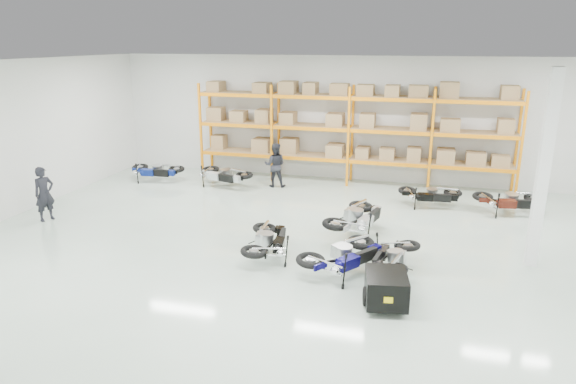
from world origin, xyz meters
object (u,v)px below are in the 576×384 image
(moto_back_a, at_px, (155,167))
(moto_back_d, at_px, (511,196))
(moto_touring_right, at_px, (393,252))
(moto_silver_left, at_px, (357,213))
(trailer, at_px, (386,288))
(moto_back_c, at_px, (430,191))
(person_left, at_px, (44,194))
(person_back, at_px, (275,165))
(moto_back_b, at_px, (223,171))
(moto_blue_centre, at_px, (344,250))
(moto_black_far_left, at_px, (269,236))

(moto_back_a, bearing_deg, moto_back_d, -95.45)
(moto_back_a, bearing_deg, moto_touring_right, -124.68)
(moto_silver_left, distance_m, trailer, 3.91)
(moto_back_c, height_order, person_left, person_left)
(moto_back_c, height_order, person_back, person_back)
(moto_touring_right, xyz_separation_m, person_back, (-4.58, 6.06, 0.27))
(moto_back_b, relative_size, person_back, 1.18)
(moto_touring_right, height_order, person_left, person_left)
(moto_silver_left, height_order, moto_touring_right, moto_silver_left)
(moto_touring_right, distance_m, person_left, 9.97)
(person_back, bearing_deg, moto_back_d, 163.12)
(moto_blue_centre, height_order, moto_silver_left, moto_silver_left)
(moto_back_b, bearing_deg, person_back, -57.68)
(moto_back_a, distance_m, moto_back_b, 2.66)
(person_back, bearing_deg, person_left, 34.56)
(moto_blue_centre, xyz_separation_m, moto_touring_right, (1.03, 0.36, -0.07))
(moto_back_a, distance_m, moto_back_c, 9.79)
(moto_silver_left, height_order, moto_back_b, moto_silver_left)
(moto_back_b, bearing_deg, moto_back_a, 107.35)
(moto_back_b, height_order, person_left, person_left)
(moto_black_far_left, distance_m, moto_back_b, 6.49)
(moto_silver_left, bearing_deg, trailer, 121.26)
(moto_silver_left, bearing_deg, moto_touring_right, 132.01)
(trailer, bearing_deg, moto_back_d, 55.40)
(moto_black_far_left, distance_m, moto_back_a, 8.21)
(trailer, distance_m, person_left, 10.25)
(moto_back_b, height_order, moto_back_d, moto_back_b)
(trailer, xyz_separation_m, moto_back_c, (0.76, 6.76, 0.11))
(moto_touring_right, distance_m, person_back, 7.60)
(moto_back_a, distance_m, person_left, 4.74)
(moto_blue_centre, height_order, trailer, moto_blue_centre)
(moto_back_c, bearing_deg, moto_back_a, 83.22)
(moto_back_a, relative_size, moto_back_c, 1.04)
(moto_blue_centre, xyz_separation_m, person_left, (-8.90, 1.26, 0.21))
(trailer, height_order, moto_back_b, moto_back_b)
(moto_back_a, relative_size, moto_back_b, 0.95)
(moto_silver_left, bearing_deg, moto_black_far_left, 63.68)
(moto_touring_right, height_order, moto_back_a, moto_back_a)
(trailer, xyz_separation_m, moto_back_a, (-9.03, 7.15, 0.13))
(trailer, bearing_deg, moto_silver_left, 96.56)
(trailer, height_order, moto_back_d, moto_back_d)
(moto_back_a, distance_m, person_back, 4.48)
(moto_blue_centre, distance_m, moto_silver_left, 2.51)
(moto_silver_left, xyz_separation_m, moto_back_d, (4.17, 2.90, -0.07))
(moto_touring_right, relative_size, trailer, 0.98)
(person_left, bearing_deg, moto_blue_centre, -74.36)
(moto_back_a, xyz_separation_m, person_left, (-0.90, -4.65, 0.25))
(moto_back_d, height_order, person_back, person_back)
(moto_back_b, bearing_deg, trailer, -121.41)
(moto_blue_centre, xyz_separation_m, moto_black_far_left, (-1.89, 0.43, -0.03))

